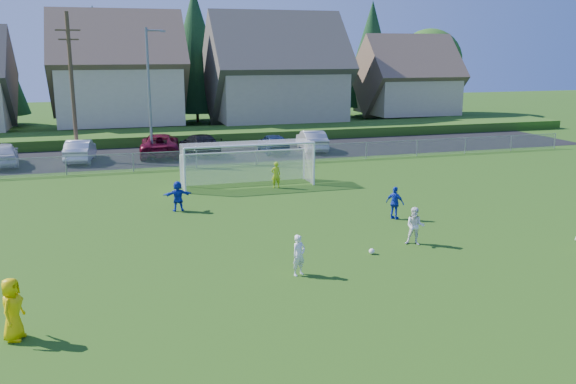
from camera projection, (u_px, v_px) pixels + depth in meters
The scene contains 22 objects.
ground at pixel (359, 288), 19.78m from camera, with size 160.00×160.00×0.00m, color #193D0C.
asphalt_lot at pixel (212, 153), 45.41m from camera, with size 60.00×60.00×0.00m, color black.
grass_embankment at pixel (197, 135), 52.31m from camera, with size 70.00×6.00×0.80m, color #1E420F.
soccer_ball at pixel (372, 251), 23.00m from camera, with size 0.22×0.22×0.22m, color white.
referee at pixel (12, 309), 16.05m from camera, with size 0.84×0.55×1.72m, color yellow.
player_white_a at pixel (299, 255), 20.73m from camera, with size 0.52×0.34×1.43m, color white.
player_white_b at pixel (415, 226), 23.97m from camera, with size 0.74×0.58×1.52m, color white.
player_blue_a at pixel (395, 203), 27.63m from camera, with size 0.88×0.37×1.50m, color #122FB1.
player_blue_b at pixel (178, 196), 29.04m from camera, with size 1.36×0.43×1.47m, color #122FB1.
goalkeeper at pixel (276, 175), 33.91m from camera, with size 0.54×0.35×1.47m, color #B7DB19.
car_a at pixel (3, 154), 40.27m from camera, with size 1.90×4.72×1.61m, color silver.
car_b at pixel (80, 151), 41.92m from camera, with size 1.62×4.65×1.53m, color silver.
car_c at pixel (160, 145), 44.19m from camera, with size 2.68×5.81×1.62m, color #5D0A1E.
car_d at pixel (200, 144), 44.85m from camera, with size 2.11×5.20×1.51m, color black.
car_e at pixel (273, 143), 45.45m from camera, with size 1.71×4.26×1.45m, color #15264C.
car_f at pixel (312, 140), 46.52m from camera, with size 1.64×4.70×1.55m, color #B0B0B0.
soccer_goal at pixel (247, 157), 34.37m from camera, with size 7.42×1.90×2.50m.
chainlink_fence at pixel (227, 157), 40.14m from camera, with size 52.06×0.06×1.20m.
streetlight at pixel (150, 90), 41.66m from camera, with size 1.38×0.18×9.00m.
utility_pole at pixel (72, 86), 41.10m from camera, with size 1.60×0.26×10.00m.
houses_row at pixel (204, 52), 58.24m from camera, with size 53.90×11.45×13.27m.
tree_row at pixel (185, 56), 63.92m from camera, with size 65.98×12.36×13.80m.
Camera 1 is at (-7.58, -17.09, 7.53)m, focal length 38.00 mm.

